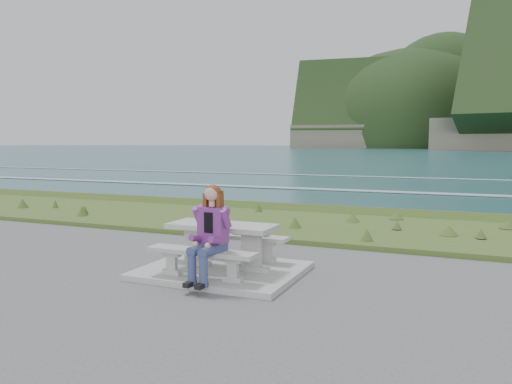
# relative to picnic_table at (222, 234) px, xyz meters

# --- Properties ---
(concrete_slab) EXTENTS (2.60, 2.10, 0.10)m
(concrete_slab) POSITION_rel_picnic_table_xyz_m (-0.00, 0.00, -0.63)
(concrete_slab) COLOR #A6A6A1
(concrete_slab) RESTS_ON ground
(picnic_table) EXTENTS (1.80, 0.75, 0.75)m
(picnic_table) POSITION_rel_picnic_table_xyz_m (0.00, 0.00, 0.00)
(picnic_table) COLOR #A6A6A1
(picnic_table) RESTS_ON concrete_slab
(bench_landward) EXTENTS (1.80, 0.35, 0.45)m
(bench_landward) POSITION_rel_picnic_table_xyz_m (0.00, -0.70, -0.23)
(bench_landward) COLOR #A6A6A1
(bench_landward) RESTS_ON concrete_slab
(bench_seaward) EXTENTS (1.80, 0.35, 0.45)m
(bench_seaward) POSITION_rel_picnic_table_xyz_m (0.00, 0.70, -0.23)
(bench_seaward) COLOR #A6A6A1
(bench_seaward) RESTS_ON concrete_slab
(grass_verge) EXTENTS (160.00, 4.50, 0.22)m
(grass_verge) POSITION_rel_picnic_table_xyz_m (-0.00, 5.00, -0.68)
(grass_verge) COLOR #335821
(grass_verge) RESTS_ON ground
(shore_drop) EXTENTS (160.00, 0.80, 2.20)m
(shore_drop) POSITION_rel_picnic_table_xyz_m (-0.00, 7.90, -0.68)
(shore_drop) COLOR #68604E
(shore_drop) RESTS_ON ground
(ocean) EXTENTS (1600.00, 1600.00, 0.09)m
(ocean) POSITION_rel_picnic_table_xyz_m (-0.00, 25.09, -2.42)
(ocean) COLOR #1E4D56
(ocean) RESTS_ON ground
(seated_woman) EXTENTS (0.46, 0.77, 1.47)m
(seated_woman) POSITION_rel_picnic_table_xyz_m (0.19, -0.84, -0.04)
(seated_woman) COLOR navy
(seated_woman) RESTS_ON concrete_slab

